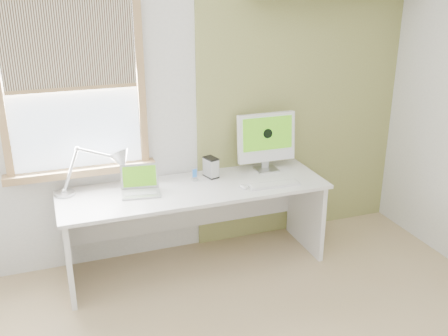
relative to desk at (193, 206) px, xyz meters
name	(u,v)px	position (x,y,z in m)	size (l,w,h in m)	color
room	(288,180)	(0.14, -1.44, 0.77)	(4.04, 3.54, 2.64)	tan
accent_wall	(301,99)	(1.14, 0.30, 0.77)	(2.00, 0.02, 2.60)	olive
window	(73,89)	(-0.86, 0.27, 1.01)	(1.20, 0.14, 1.42)	#A17B4E
desk	(193,206)	(0.00, 0.00, 0.00)	(2.20, 0.70, 0.73)	white
desk_lamp	(111,165)	(-0.63, 0.16, 0.40)	(0.69, 0.28, 0.38)	silver
laptop	(140,186)	(-0.43, 0.00, 0.25)	(0.33, 0.28, 0.21)	silver
phone_dock	(195,177)	(0.05, 0.09, 0.23)	(0.07, 0.07, 0.12)	silver
external_drive	(211,167)	(0.20, 0.12, 0.28)	(0.12, 0.15, 0.18)	silver
imac	(266,139)	(0.72, 0.13, 0.48)	(0.53, 0.17, 0.52)	silver
keyboard	(274,184)	(0.63, -0.25, 0.20)	(0.44, 0.15, 0.02)	white
mouse	(244,187)	(0.37, -0.22, 0.21)	(0.05, 0.09, 0.03)	white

